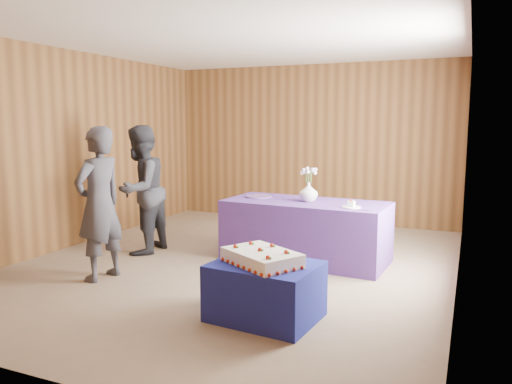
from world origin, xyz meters
The scene contains 13 objects.
ground centered at (0.00, 0.00, 0.00)m, with size 6.00×6.00×0.00m, color #866F5C.
room_shell centered at (0.00, 0.00, 1.80)m, with size 5.04×6.04×2.72m.
cake_table centered at (0.97, -1.43, 0.25)m, with size 0.90×0.70×0.50m, color #1C209A.
serving_table centered at (0.72, 0.51, 0.38)m, with size 2.00×0.90×0.75m, color #54338E.
sheet_cake centered at (0.95, -1.46, 0.56)m, with size 0.82×0.74×0.16m.
vase centered at (0.75, 0.52, 0.87)m, with size 0.23×0.23×0.24m, color silver.
flower_spray centered at (0.75, 0.52, 1.12)m, with size 0.21×0.21×0.16m.
platter centered at (0.05, 0.59, 0.76)m, with size 0.34×0.34×0.02m, color #7551A2.
plate centered at (1.33, 0.29, 0.76)m, with size 0.22×0.22×0.01m, color white.
cake_slice centered at (1.33, 0.29, 0.80)m, with size 0.08×0.07×0.09m.
knife centered at (1.43, 0.16, 0.75)m, with size 0.26×0.02×0.00m, color #AEAEB2.
guest_left centered at (-1.12, -1.10, 0.84)m, with size 0.61×0.40×1.68m, color #3B3A45.
guest_right centered at (-1.39, 0.01, 0.84)m, with size 0.82×0.64×1.69m, color #2F3038.
Camera 1 is at (2.57, -5.33, 1.72)m, focal length 35.00 mm.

